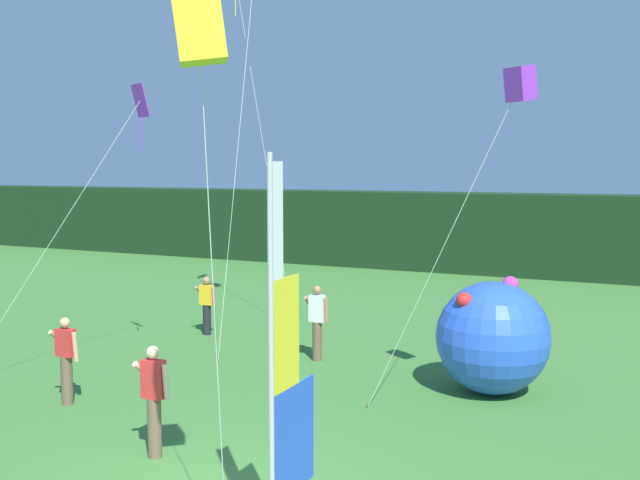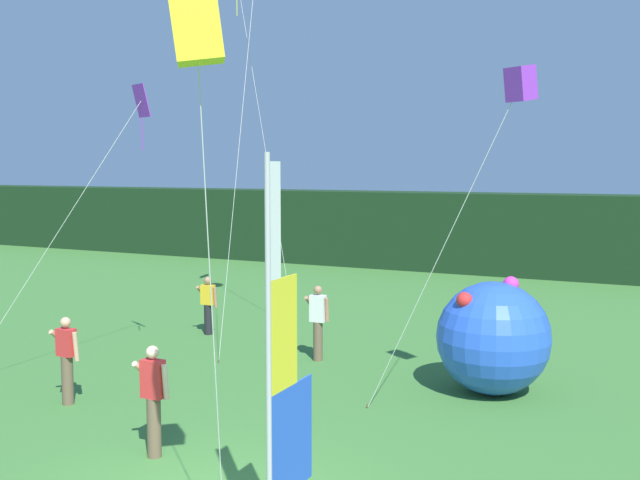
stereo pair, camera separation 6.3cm
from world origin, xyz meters
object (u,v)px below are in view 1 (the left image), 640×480
Objects in this scene: person_mid_field at (317,321)px; kite_purple_diamond_2 at (129,120)px; banner_flag at (284,377)px; person_far_right at (154,398)px; person_near_banner at (66,358)px; person_far_left at (207,304)px; kite_purple_box_3 at (519,86)px; inflatable_balloon at (493,337)px; kite_yellow_box_0 at (199,29)px.

kite_purple_diamond_2 is (-3.24, -2.56, 4.55)m from person_mid_field.
person_far_right is (-3.37, 2.00, -1.29)m from banner_flag.
person_near_banner is 6.13m from person_far_left.
person_far_right is (4.04, -7.39, 0.11)m from person_far_left.
person_mid_field is 0.28× the size of kite_purple_box_3.
inflatable_balloon is at bearing 13.80° from kite_purple_diamond_2.
kite_yellow_box_0 reaches higher than inflatable_balloon.
kite_yellow_box_0 reaches higher than person_mid_field.
person_far_left is (-0.93, 6.05, -0.07)m from person_near_banner.
banner_flag is 9.08m from person_mid_field.
person_near_banner is 0.95× the size of person_mid_field.
person_mid_field is (-3.57, 8.25, -1.29)m from banner_flag.
person_far_left is 8.28m from inflatable_balloon.
kite_purple_box_3 is at bearing 77.14° from banner_flag.
person_far_right is 0.28× the size of kite_purple_box_3.
person_near_banner is at bearing -81.22° from person_far_left.
inflatable_balloon is at bearing 85.08° from banner_flag.
banner_flag reaches higher than person_near_banner.
kite_purple_box_3 is at bearing -25.75° from person_mid_field.
person_far_right is (3.11, -1.33, 0.05)m from person_near_banner.
kite_purple_diamond_2 is (-6.37, 6.55, -0.33)m from kite_yellow_box_0.
person_far_right is 7.84m from kite_purple_box_3.
kite_yellow_box_0 is 1.00× the size of kite_purple_box_3.
banner_flag is 7.63m from inflatable_balloon.
inflatable_balloon is (4.22, -0.73, 0.19)m from person_mid_field.
banner_flag is at bearing -39.86° from kite_purple_diamond_2.
kite_yellow_box_0 is (-0.45, -0.86, 3.59)m from banner_flag.
banner_flag is 3.72m from kite_yellow_box_0.
person_mid_field is (2.91, 4.92, 0.05)m from person_near_banner.
person_far_right is at bearing -61.30° from person_far_left.
person_mid_field reaches higher than person_far_right.
person_far_right reaches higher than person_far_left.
kite_purple_box_3 is (4.72, 3.88, 4.91)m from person_far_right.
kite_purple_box_3 reaches higher than person_mid_field.
banner_flag is 12.05m from person_far_left.
inflatable_balloon is at bearing -9.79° from person_mid_field.
person_far_right is at bearing 149.31° from banner_flag.
banner_flag is 2.64× the size of person_far_right.
person_near_banner is 0.27× the size of kite_purple_box_3.
kite_purple_box_3 is (4.92, -2.37, 4.91)m from person_mid_field.
person_far_right is 0.28× the size of kite_purple_diamond_2.
kite_purple_diamond_2 is (-6.81, 5.69, 3.26)m from banner_flag.
person_mid_field is 0.28× the size of kite_purple_diamond_2.
kite_purple_box_3 is at bearing 75.15° from kite_yellow_box_0.
person_mid_field is at bearing 108.95° from kite_yellow_box_0.
person_mid_field is at bearing 91.84° from person_far_right.
person_near_banner is 8.27m from inflatable_balloon.
kite_yellow_box_0 is (-1.09, -8.38, 4.69)m from inflatable_balloon.
person_near_banner reaches higher than person_far_left.
inflatable_balloon is 5.05m from kite_purple_box_3.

